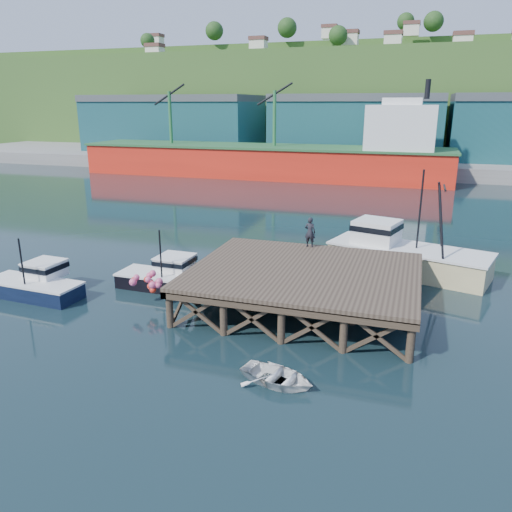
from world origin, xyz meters
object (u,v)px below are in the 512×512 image
at_px(boat_black, 169,276).
at_px(dockworker, 310,232).
at_px(dinghy, 278,376).
at_px(boat_navy, 37,283).
at_px(trawler, 405,252).

height_order(boat_black, dockworker, dockworker).
bearing_deg(dinghy, boat_navy, 87.18).
height_order(boat_navy, boat_black, boat_black).
relative_size(boat_navy, dockworker, 3.14).
xyz_separation_m(boat_navy, trawler, (20.02, 10.80, 0.67)).
xyz_separation_m(trawler, dinghy, (-4.20, -15.73, -1.08)).
bearing_deg(dinghy, boat_black, 61.59).
height_order(boat_black, trawler, trawler).
height_order(trawler, dockworker, trawler).
distance_m(trawler, dinghy, 16.31).
bearing_deg(dockworker, dinghy, 102.89).
distance_m(dinghy, dockworker, 12.91).
height_order(boat_navy, dinghy, boat_navy).
bearing_deg(boat_navy, trawler, 31.72).
relative_size(boat_navy, trawler, 0.55).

